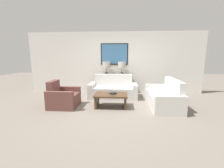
{
  "coord_description": "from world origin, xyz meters",
  "views": [
    {
      "loc": [
        0.37,
        -4.3,
        1.61
      ],
      "look_at": [
        0.0,
        0.85,
        0.65
      ],
      "focal_mm": 24.0,
      "sensor_mm": 36.0,
      "label": 1
    }
  ],
  "objects": [
    {
      "name": "couch_by_side",
      "position": [
        1.72,
        0.52,
        0.29
      ],
      "size": [
        0.85,
        1.86,
        0.89
      ],
      "color": "silver",
      "rests_on": "ground_plane"
    },
    {
      "name": "console_table",
      "position": [
        0.0,
        2.1,
        0.37
      ],
      "size": [
        1.22,
        0.39,
        0.73
      ],
      "color": "brown",
      "rests_on": "ground_plane"
    },
    {
      "name": "back_wall",
      "position": [
        0.0,
        2.37,
        1.33
      ],
      "size": [
        7.65,
        0.12,
        2.65
      ],
      "color": "silver",
      "rests_on": "ground_plane"
    },
    {
      "name": "ground_plane",
      "position": [
        0.0,
        0.0,
        0.0
      ],
      "size": [
        20.0,
        20.0,
        0.0
      ],
      "primitive_type": "plane",
      "color": "slate"
    },
    {
      "name": "table_lamp_right",
      "position": [
        0.33,
        2.1,
        1.16
      ],
      "size": [
        0.33,
        0.33,
        0.65
      ],
      "color": "#333338",
      "rests_on": "console_table"
    },
    {
      "name": "coffee_table",
      "position": [
        0.01,
        0.29,
        0.31
      ],
      "size": [
        1.04,
        0.68,
        0.43
      ],
      "color": "#4C331E",
      "rests_on": "ground_plane"
    },
    {
      "name": "armchair_near_back_wall",
      "position": [
        -1.53,
        0.23,
        0.29
      ],
      "size": [
        0.85,
        0.87,
        0.84
      ],
      "color": "brown",
      "rests_on": "ground_plane"
    },
    {
      "name": "table_lamp_left",
      "position": [
        -0.33,
        2.1,
        1.16
      ],
      "size": [
        0.33,
        0.33,
        0.65
      ],
      "color": "#333338",
      "rests_on": "console_table"
    },
    {
      "name": "decorative_bowl",
      "position": [
        0.07,
        0.31,
        0.46
      ],
      "size": [
        0.23,
        0.23,
        0.05
      ],
      "color": "#232328",
      "rests_on": "coffee_table"
    },
    {
      "name": "couch_by_back_wall",
      "position": [
        0.0,
        1.46,
        0.29
      ],
      "size": [
        1.86,
        0.85,
        0.89
      ],
      "color": "silver",
      "rests_on": "ground_plane"
    }
  ]
}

